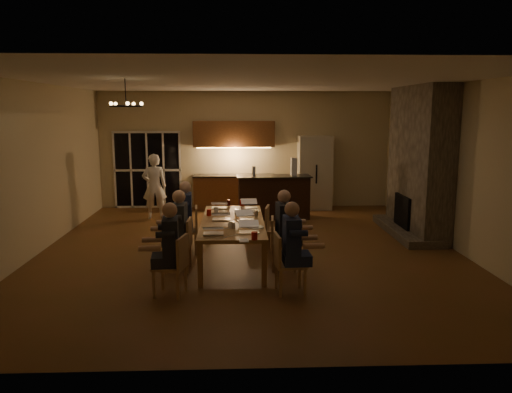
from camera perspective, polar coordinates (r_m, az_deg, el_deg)
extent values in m
plane|color=brown|center=(9.73, -0.77, -6.17)|extent=(9.00, 9.00, 0.00)
cube|color=#C8BA8E|center=(13.92, -1.28, 5.35)|extent=(8.00, 0.04, 3.20)
cube|color=#C8BA8E|center=(10.14, -24.16, 2.85)|extent=(0.04, 9.00, 3.20)
cube|color=#C8BA8E|center=(10.33, 22.13, 3.10)|extent=(0.04, 9.00, 3.20)
cube|color=white|center=(9.37, -0.81, 13.12)|extent=(8.00, 9.00, 0.04)
cube|color=black|center=(14.13, -12.29, 2.96)|extent=(1.86, 0.08, 2.10)
cube|color=#6A6153|center=(11.32, 18.16, 3.85)|extent=(0.58, 2.50, 3.20)
cube|color=beige|center=(13.77, 6.69, 2.74)|extent=(0.90, 0.68, 2.00)
cube|color=#B28B47|center=(8.96, -2.67, -5.09)|extent=(1.10, 2.76, 0.75)
cube|color=black|center=(12.50, 2.03, -0.06)|extent=(1.87, 0.75, 1.08)
imported|color=white|center=(12.67, -11.54, 1.15)|extent=(0.65, 0.47, 1.63)
torus|color=black|center=(8.77, -14.63, 9.97)|extent=(0.55, 0.55, 0.03)
cylinder|color=white|center=(8.36, -2.89, -3.19)|extent=(0.09, 0.09, 0.10)
cylinder|color=white|center=(9.36, -2.23, -1.77)|extent=(0.08, 0.08, 0.10)
cylinder|color=white|center=(9.59, -4.56, -1.51)|extent=(0.09, 0.09, 0.10)
cylinder|color=red|center=(7.54, -0.17, -4.52)|extent=(0.09, 0.09, 0.12)
cylinder|color=red|center=(9.29, -5.40, -1.83)|extent=(0.08, 0.08, 0.12)
cylinder|color=red|center=(10.26, -1.60, -0.69)|extent=(0.10, 0.10, 0.12)
cylinder|color=#B2B2B7|center=(8.25, -2.59, -3.29)|extent=(0.06, 0.06, 0.12)
cylinder|color=#3F0F0C|center=(10.25, -3.15, -0.71)|extent=(0.07, 0.07, 0.12)
cylinder|color=#B2B2B7|center=(9.14, 0.02, -1.98)|extent=(0.07, 0.07, 0.12)
cylinder|color=white|center=(8.31, -0.06, -3.53)|extent=(0.27, 0.27, 0.02)
cylinder|color=white|center=(7.95, -5.02, -4.19)|extent=(0.22, 0.22, 0.02)
cylinder|color=white|center=(9.65, -0.34, -1.66)|extent=(0.25, 0.25, 0.02)
cube|color=white|center=(7.49, -1.39, -5.06)|extent=(0.15, 0.20, 0.01)
cylinder|color=#99999E|center=(12.35, -0.24, 2.93)|extent=(0.09, 0.09, 0.24)
cube|color=silver|center=(12.45, 4.35, 3.42)|extent=(0.16, 0.16, 0.44)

